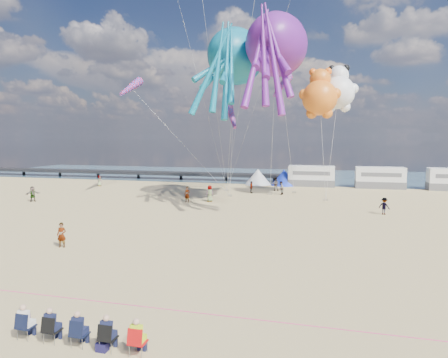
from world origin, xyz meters
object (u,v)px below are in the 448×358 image
at_px(kite_octopus_purple, 277,45).
at_px(sandbag_d, 294,192).
at_px(beachgoer_7, 275,184).
at_px(cooler_purple, 23,318).
at_px(beachgoer_5, 187,194).
at_px(beachgoer_2, 384,206).
at_px(tent_blue, 284,177).
at_px(motorhome_1, 380,178).
at_px(kite_panda, 338,93).
at_px(kite_teddy_orange, 320,98).
at_px(beachgoer_0, 210,193).
at_px(beachgoer_6, 100,181).
at_px(windsock_left, 131,87).
at_px(windsock_mid, 282,86).
at_px(standing_person, 62,235).
at_px(cooler_navy, 102,347).
at_px(beachgoer_4, 33,194).
at_px(motorhome_0, 311,176).
at_px(kite_octopus_teal, 236,57).
at_px(sandbag_b, 270,194).
at_px(windsock_right, 232,117).
at_px(beachgoer_3, 251,187).
at_px(tent_white, 258,177).
at_px(beachgoer_1, 281,188).
at_px(sandbag_a, 230,196).
at_px(sandbag_c, 326,200).
at_px(spectator_row, 80,328).

bearing_deg(kite_octopus_purple, sandbag_d, 62.20).
bearing_deg(beachgoer_7, cooler_purple, 77.06).
xyz_separation_m(beachgoer_5, beachgoer_7, (8.31, 11.98, 0.02)).
bearing_deg(beachgoer_2, tent_blue, -31.95).
distance_m(motorhome_1, kite_panda, 16.64).
relative_size(beachgoer_2, kite_teddy_orange, 0.24).
bearing_deg(beachgoer_0, beachgoer_6, -69.70).
xyz_separation_m(windsock_left, windsock_mid, (18.36, -0.52, -0.45)).
xyz_separation_m(standing_person, beachgoer_7, (10.09, 31.30, 0.08)).
xyz_separation_m(cooler_navy, beachgoer_4, (-24.76, 26.19, 0.71)).
relative_size(cooler_navy, beachgoer_2, 0.24).
height_order(tent_blue, kite_octopus_purple, kite_octopus_purple).
xyz_separation_m(motorhome_0, kite_octopus_teal, (-7.83, -16.15, 14.50)).
distance_m(motorhome_1, sandbag_b, 17.59).
relative_size(beachgoer_5, kite_panda, 0.27).
bearing_deg(motorhome_1, tent_blue, 180.00).
relative_size(kite_octopus_purple, windsock_right, 2.58).
bearing_deg(sandbag_b, motorhome_0, 65.47).
height_order(beachgoer_5, kite_octopus_teal, kite_octopus_teal).
height_order(beachgoer_0, beachgoer_3, beachgoer_0).
height_order(tent_white, cooler_purple, tent_white).
bearing_deg(beachgoer_1, cooler_navy, 8.67).
distance_m(beachgoer_4, windsock_right, 24.14).
height_order(cooler_navy, beachgoer_4, beachgoer_4).
bearing_deg(tent_white, beachgoer_4, -134.21).
bearing_deg(beachgoer_4, beachgoer_7, -25.77).
xyz_separation_m(kite_octopus_purple, kite_panda, (6.14, 8.87, -3.79)).
relative_size(kite_octopus_teal, kite_teddy_orange, 1.88).
distance_m(beachgoer_1, windsock_mid, 13.18).
relative_size(cooler_navy, beachgoer_5, 0.22).
xyz_separation_m(tent_blue, beachgoer_5, (-8.79, -18.50, -0.32)).
bearing_deg(windsock_right, tent_white, 70.74).
xyz_separation_m(beachgoer_1, beachgoer_2, (10.84, -10.57, -0.05)).
bearing_deg(sandbag_a, beachgoer_1, 29.38).
bearing_deg(sandbag_b, sandbag_a, -146.18).
bearing_deg(motorhome_1, sandbag_a, -144.56).
distance_m(sandbag_c, kite_octopus_teal, 18.92).
height_order(beachgoer_5, sandbag_c, beachgoer_5).
height_order(sandbag_b, windsock_left, windsock_left).
xyz_separation_m(beachgoer_0, sandbag_c, (12.64, 3.71, -0.81)).
relative_size(cooler_purple, beachgoer_7, 0.22).
relative_size(tent_white, sandbag_b, 8.00).
bearing_deg(motorhome_0, beachgoer_4, -143.06).
height_order(sandbag_d, kite_panda, kite_panda).
distance_m(kite_octopus_purple, kite_teddy_orange, 8.95).
bearing_deg(sandbag_d, beachgoer_5, -136.69).
bearing_deg(cooler_purple, beachgoer_2, 58.17).
relative_size(kite_teddy_orange, windsock_mid, 1.10).
bearing_deg(sandbag_a, kite_panda, 10.73).
distance_m(spectator_row, sandbag_c, 35.67).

